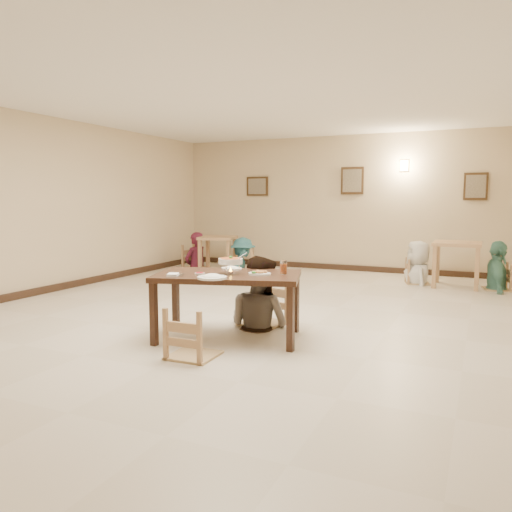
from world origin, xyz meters
The scene contains 31 objects.
floor centered at (0.00, 0.00, 0.00)m, with size 10.00×10.00×0.00m, color beige.
ceiling centered at (0.00, 0.00, 3.00)m, with size 10.00×10.00×0.00m, color white.
wall_back centered at (0.00, 5.00, 1.50)m, with size 10.00×10.00×0.00m, color beige.
wall_left centered at (-4.00, 0.00, 1.50)m, with size 10.00×10.00×0.00m, color beige.
baseboard_back centered at (0.00, 4.97, 0.06)m, with size 8.00×0.06×0.12m, color #2F1E14.
baseboard_left centered at (-3.97, 0.00, 0.06)m, with size 0.06×10.00×0.12m, color #2F1E14.
picture_a centered at (-2.20, 4.96, 1.90)m, with size 0.55×0.04×0.45m.
picture_b centered at (0.10, 4.96, 2.00)m, with size 0.50×0.04×0.60m.
picture_c centered at (2.60, 4.96, 1.85)m, with size 0.45×0.04×0.55m.
wall_sconce centered at (1.20, 4.96, 2.30)m, with size 0.16×0.05×0.22m, color #FFD88C.
main_table centered at (0.16, -1.03, 0.68)m, with size 1.81×1.33×0.76m.
chair_far centered at (0.26, -0.28, 0.54)m, with size 0.51×0.51×1.08m.
chair_near centered at (0.15, -1.78, 0.49)m, with size 0.47×0.47×0.99m.
main_diner centered at (0.26, -0.39, 0.90)m, with size 0.87×0.68×1.80m, color gray.
curry_warmer centered at (0.20, -1.05, 0.90)m, with size 0.31×0.27×0.25m.
rice_plate_far centered at (0.05, -0.72, 0.77)m, with size 0.26×0.26×0.06m.
rice_plate_near centered at (0.18, -1.44, 0.77)m, with size 0.31×0.31×0.07m.
fried_plate centered at (0.53, -0.98, 0.78)m, with size 0.27×0.27×0.06m.
chili_dish centered at (-0.09, -1.24, 0.77)m, with size 0.11×0.11×0.02m.
napkin_cutlery centered at (-0.30, -1.45, 0.77)m, with size 0.19×0.24×0.03m.
drink_glass centered at (0.75, -0.80, 0.83)m, with size 0.08×0.08×0.15m.
bg_table_left centered at (-2.63, 3.76, 0.63)m, with size 0.93×0.93×0.77m.
bg_table_right centered at (2.36, 3.74, 0.68)m, with size 0.82×0.82×0.82m.
bg_chair_ll centered at (-3.26, 3.83, 0.51)m, with size 0.48×0.48×1.02m.
bg_chair_lr centered at (-2.00, 3.74, 0.50)m, with size 0.47×0.47×1.00m.
bg_chair_rl centered at (1.68, 3.79, 0.45)m, with size 0.42×0.42×0.89m.
bg_chair_rr centered at (3.04, 3.69, 0.45)m, with size 0.42×0.42×0.90m.
bg_diner_a centered at (-3.26, 3.83, 0.84)m, with size 0.61×0.40×1.68m, color #55172D.
bg_diner_b centered at (-2.00, 3.74, 0.76)m, with size 0.99×0.57×1.53m, color teal.
bg_diner_c centered at (1.68, 3.79, 0.81)m, with size 0.80×0.52×1.63m, color silver.
bg_diner_d centered at (3.04, 3.69, 0.87)m, with size 1.02×0.43×1.74m, color #579B88.
Camera 1 is at (2.79, -6.01, 1.60)m, focal length 35.00 mm.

